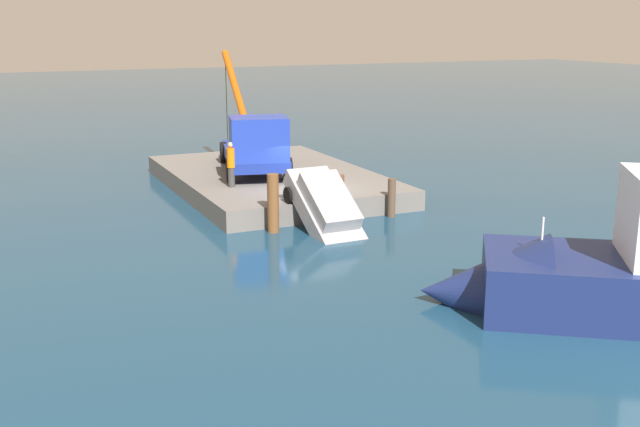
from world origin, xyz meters
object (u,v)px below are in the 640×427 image
(moored_yacht, at_px, (622,289))
(dock_worker, at_px, (231,164))
(salvaged_car, at_px, (328,213))
(crane_truck, at_px, (255,145))

(moored_yacht, bearing_deg, dock_worker, -161.15)
(salvaged_car, xyz_separation_m, moored_yacht, (10.61, 3.49, -0.01))
(crane_truck, xyz_separation_m, salvaged_car, (7.42, 0.13, -1.45))
(salvaged_car, bearing_deg, moored_yacht, 18.20)
(moored_yacht, bearing_deg, crane_truck, -168.66)
(crane_truck, relative_size, salvaged_car, 2.41)
(dock_worker, bearing_deg, crane_truck, 139.15)
(dock_worker, distance_m, salvaged_car, 5.76)
(crane_truck, height_order, moored_yacht, crane_truck)
(salvaged_car, distance_m, moored_yacht, 11.17)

